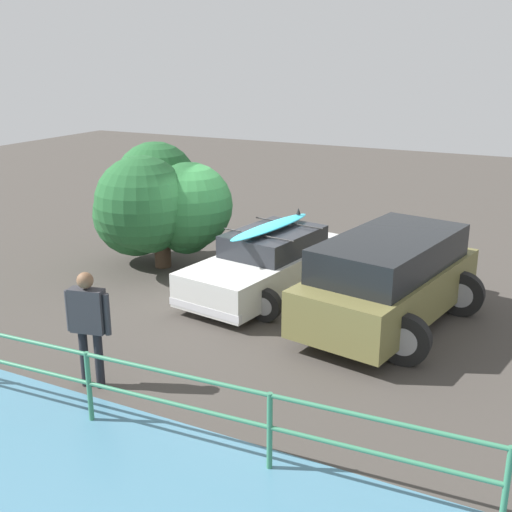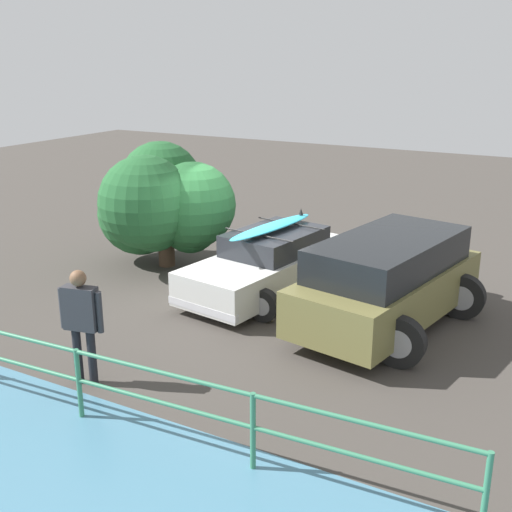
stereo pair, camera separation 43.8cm
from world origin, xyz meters
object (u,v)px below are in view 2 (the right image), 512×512
Objects in this scene: sedan_car at (271,263)px; person_bystander at (81,317)px; bush_near_left at (160,204)px; suv_car at (388,281)px.

person_bystander is (0.61, 4.87, 0.47)m from sedan_car.
bush_near_left is (3.00, -0.22, 0.88)m from sedan_car.
suv_car reaches higher than sedan_car.
person_bystander reaches higher than sedan_car.
person_bystander is at bearing 52.11° from suv_car.
sedan_car is 2.49× the size of person_bystander.
suv_car is at bearing 171.68° from bush_near_left.
suv_car is at bearing 167.23° from sedan_car.
person_bystander is at bearing 115.10° from bush_near_left.
sedan_car is 2.78m from suv_car.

